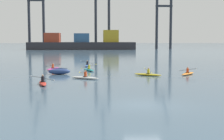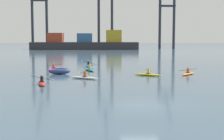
{
  "view_description": "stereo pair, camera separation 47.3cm",
  "coord_description": "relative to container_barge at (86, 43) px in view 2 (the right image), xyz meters",
  "views": [
    {
      "loc": [
        -3.24,
        -20.2,
        4.16
      ],
      "look_at": [
        -1.01,
        17.65,
        0.6
      ],
      "focal_mm": 51.71,
      "sensor_mm": 36.0,
      "label": 1
    },
    {
      "loc": [
        -2.77,
        -20.22,
        4.16
      ],
      "look_at": [
        -1.01,
        17.65,
        0.6
      ],
      "focal_mm": 51.71,
      "sensor_mm": 36.0,
      "label": 2
    }
  ],
  "objects": [
    {
      "name": "kayak_blue",
      "position": [
        3.55,
        -88.69,
        -2.47
      ],
      "size": [
        2.24,
        3.44,
        0.95
      ],
      "color": "#2856B2",
      "rests_on": "ground"
    },
    {
      "name": "kayak_orange",
      "position": [
        15.76,
        -101.76,
        -2.47
      ],
      "size": [
        2.56,
        3.06,
        0.95
      ],
      "color": "orange",
      "rests_on": "ground"
    },
    {
      "name": "gantry_crane_east_mid",
      "position": [
        36.64,
        6.26,
        13.2
      ],
      "size": [
        7.65,
        16.36,
        32.39
      ],
      "color": "#232833",
      "rests_on": "ground"
    },
    {
      "name": "kayak_magenta",
      "position": [
        -1.13,
        -94.28,
        -2.47
      ],
      "size": [
        2.15,
        3.4,
        0.95
      ],
      "color": "#C13384",
      "rests_on": "ground"
    },
    {
      "name": "ground_plane",
      "position": [
        7.69,
        -119.25,
        -2.64
      ],
      "size": [
        800.0,
        800.0,
        0.0
      ],
      "primitive_type": "plane",
      "color": "#425B70"
    },
    {
      "name": "kayak_white",
      "position": [
        3.55,
        -105.21,
        -2.47
      ],
      "size": [
        3.22,
        2.27,
        0.95
      ],
      "color": "silver",
      "rests_on": "ground"
    },
    {
      "name": "kayak_teal",
      "position": [
        3.86,
        -96.24,
        -2.47
      ],
      "size": [
        2.11,
        3.39,
        0.95
      ],
      "color": "teal",
      "rests_on": "ground"
    },
    {
      "name": "kayak_yellow",
      "position": [
        10.78,
        -102.54,
        -2.47
      ],
      "size": [
        3.16,
        2.39,
        1.03
      ],
      "color": "yellow",
      "rests_on": "ground"
    },
    {
      "name": "gantry_crane_west",
      "position": [
        -21.17,
        9.46,
        14.93
      ],
      "size": [
        7.71,
        16.47,
        36.33
      ],
      "color": "#232833",
      "rests_on": "ground"
    },
    {
      "name": "capsized_dinghy",
      "position": [
        0.38,
        -100.45,
        -2.29
      ],
      "size": [
        2.64,
        1.2,
        0.76
      ],
      "color": "navy",
      "rests_on": "ground"
    },
    {
      "name": "gantry_crane_west_mid",
      "position": [
        8.81,
        9.54,
        17.09
      ],
      "size": [
        7.29,
        20.46,
        39.48
      ],
      "color": "#232833",
      "rests_on": "ground"
    },
    {
      "name": "container_barge",
      "position": [
        0.0,
        0.0,
        0.0
      ],
      "size": [
        45.34,
        10.81,
        8.29
      ],
      "color": "#28282D",
      "rests_on": "ground"
    },
    {
      "name": "kayak_red",
      "position": [
        -0.26,
        -109.34,
        -2.47
      ],
      "size": [
        2.2,
        3.45,
        0.95
      ],
      "color": "red",
      "rests_on": "ground"
    }
  ]
}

